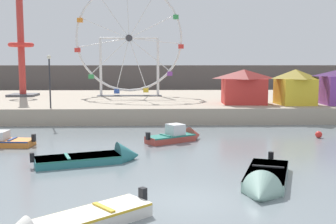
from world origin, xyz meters
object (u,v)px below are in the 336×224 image
object	(u,v)px
drop_tower_red_tower	(21,42)
mooring_buoy_orange	(319,135)
promenade_lamp_near	(50,74)
motorboat_faded_red	(179,136)
motorboat_teal_painted	(101,158)
motorboat_seafoam	(264,182)
carnival_booth_red_striped	(244,86)
ferris_wheel_white_frame	(129,40)
carnival_booth_yellow_awning	(295,86)

from	to	relation	value
drop_tower_red_tower	mooring_buoy_orange	distance (m)	31.58
drop_tower_red_tower	promenade_lamp_near	world-z (taller)	drop_tower_red_tower
motorboat_faded_red	motorboat_teal_painted	size ratio (longest dim) A/B	0.73
motorboat_teal_painted	motorboat_seafoam	bearing A→B (deg)	-52.24
motorboat_teal_painted	mooring_buoy_orange	bearing A→B (deg)	5.42
drop_tower_red_tower	carnival_booth_red_striped	world-z (taller)	drop_tower_red_tower
motorboat_faded_red	ferris_wheel_white_frame	world-z (taller)	ferris_wheel_white_frame
motorboat_faded_red	motorboat_teal_painted	xyz separation A→B (m)	(-4.18, -5.42, -0.11)
motorboat_teal_painted	drop_tower_red_tower	world-z (taller)	drop_tower_red_tower
motorboat_faded_red	motorboat_seafoam	xyz separation A→B (m)	(2.82, -9.95, -0.10)
ferris_wheel_white_frame	carnival_booth_red_striped	distance (m)	14.30
motorboat_teal_painted	carnival_booth_red_striped	world-z (taller)	carnival_booth_red_striped
motorboat_seafoam	motorboat_teal_painted	bearing A→B (deg)	-103.13
carnival_booth_red_striped	motorboat_teal_painted	bearing A→B (deg)	-121.08
drop_tower_red_tower	carnival_booth_yellow_awning	world-z (taller)	drop_tower_red_tower
motorboat_seafoam	carnival_booth_red_striped	bearing A→B (deg)	-169.93
motorboat_faded_red	drop_tower_red_tower	xyz separation A→B (m)	(-15.57, 19.11, 6.69)
motorboat_faded_red	ferris_wheel_white_frame	bearing A→B (deg)	69.61
mooring_buoy_orange	carnival_booth_red_striped	bearing A→B (deg)	107.37
ferris_wheel_white_frame	carnival_booth_yellow_awning	bearing A→B (deg)	-32.63
motorboat_faded_red	carnival_booth_yellow_awning	xyz separation A→B (m)	(10.54, 9.56, 2.56)
carnival_booth_yellow_awning	carnival_booth_red_striped	world-z (taller)	carnival_booth_yellow_awning
mooring_buoy_orange	carnival_booth_yellow_awning	bearing A→B (deg)	81.56
motorboat_teal_painted	mooring_buoy_orange	distance (m)	14.78
motorboat_faded_red	mooring_buoy_orange	bearing A→B (deg)	-28.02
drop_tower_red_tower	carnival_booth_yellow_awning	xyz separation A→B (m)	(26.10, -9.54, -4.13)
promenade_lamp_near	carnival_booth_yellow_awning	bearing A→B (deg)	6.18
motorboat_faded_red	motorboat_teal_painted	distance (m)	6.85
promenade_lamp_near	mooring_buoy_orange	xyz separation A→B (m)	(19.00, -6.59, -3.80)
ferris_wheel_white_frame	mooring_buoy_orange	distance (m)	23.69
motorboat_faded_red	carnival_booth_red_striped	distance (m)	12.30
motorboat_faded_red	promenade_lamp_near	xyz separation A→B (m)	(-9.77, 7.37, 3.70)
motorboat_teal_painted	carnival_booth_yellow_awning	xyz separation A→B (m)	(14.72, 14.99, 2.67)
ferris_wheel_white_frame	drop_tower_red_tower	bearing A→B (deg)	179.44
carnival_booth_yellow_awning	promenade_lamp_near	size ratio (longest dim) A/B	0.83
mooring_buoy_orange	motorboat_faded_red	bearing A→B (deg)	-175.17
motorboat_seafoam	motorboat_teal_painted	size ratio (longest dim) A/B	1.04
motorboat_faded_red	carnival_booth_red_striped	world-z (taller)	carnival_booth_red_striped
motorboat_teal_painted	ferris_wheel_white_frame	xyz separation A→B (m)	(-0.01, 24.42, 7.02)
ferris_wheel_white_frame	mooring_buoy_orange	bearing A→B (deg)	-53.60
carnival_booth_yellow_awning	carnival_booth_red_striped	bearing A→B (deg)	167.39
motorboat_seafoam	drop_tower_red_tower	world-z (taller)	drop_tower_red_tower
motorboat_seafoam	ferris_wheel_white_frame	xyz separation A→B (m)	(-7.02, 28.94, 7.01)
ferris_wheel_white_frame	carnival_booth_red_striped	bearing A→B (deg)	-39.82
carnival_booth_red_striped	motorboat_faded_red	bearing A→B (deg)	-118.79
motorboat_seafoam	carnival_booth_yellow_awning	world-z (taller)	carnival_booth_yellow_awning
carnival_booth_yellow_awning	drop_tower_red_tower	bearing A→B (deg)	156.76
promenade_lamp_near	mooring_buoy_orange	distance (m)	20.47
motorboat_teal_painted	promenade_lamp_near	bearing A→B (deg)	94.20
promenade_lamp_near	carnival_booth_red_striped	bearing A→B (deg)	10.29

